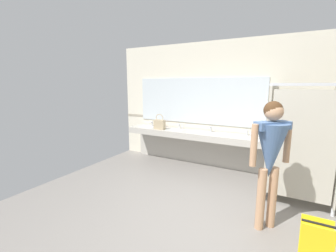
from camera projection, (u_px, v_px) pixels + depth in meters
The scene contains 10 objects.
ground_plane at pixel (192, 230), 3.10m from camera, with size 6.08×5.57×0.10m, color gray.
wall_back at pixel (238, 106), 5.02m from camera, with size 6.08×0.12×2.85m, color beige.
wall_back_tile_band at pixel (237, 123), 5.04m from camera, with size 6.08×0.01×0.06m, color #9E937F.
vanity_counter at pixel (193, 140), 5.38m from camera, with size 3.21×0.57×0.94m.
mirror_panel at pixel (197, 101), 5.40m from camera, with size 3.11×0.02×1.07m, color silver.
person_standing at pixel (271, 150), 2.88m from camera, with size 0.57×0.57×1.70m.
handbag at pixel (160, 124), 5.49m from camera, with size 0.27×0.12×0.37m.
soap_dispenser at pixel (163, 124), 5.81m from camera, with size 0.07×0.07×0.18m.
wet_floor_sign at pixel (315, 249), 2.23m from camera, with size 0.28×0.19×0.60m.
floor_drain_cover at pixel (310, 246), 2.71m from camera, with size 0.14×0.14×0.01m, color #B7BABF.
Camera 1 is at (1.07, -2.60, 1.89)m, focal length 24.36 mm.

